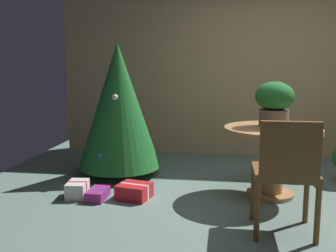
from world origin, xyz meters
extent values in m
plane|color=slate|center=(0.00, 0.00, 0.00)|extent=(6.60, 6.60, 0.00)
cube|color=tan|center=(0.00, 2.20, 1.30)|extent=(6.00, 0.10, 2.60)
cylinder|color=#B27F4C|center=(-0.12, 0.37, 0.02)|extent=(0.47, 0.47, 0.04)
cylinder|color=#B27F4C|center=(-0.12, 0.37, 0.34)|extent=(0.24, 0.24, 0.61)
cylinder|color=#B27F4C|center=(-0.12, 0.37, 0.68)|extent=(0.96, 0.96, 0.05)
cylinder|color=#665B51|center=(-0.11, 0.44, 0.79)|extent=(0.29, 0.29, 0.17)
ellipsoid|color=#1E6628|center=(-0.11, 0.44, 1.01)|extent=(0.38, 0.38, 0.29)
sphere|color=red|center=(-0.02, 0.45, 1.01)|extent=(0.05, 0.05, 0.05)
sphere|color=red|center=(-0.13, 0.60, 1.07)|extent=(0.07, 0.07, 0.07)
cylinder|color=brown|center=(-0.34, -0.29, 0.23)|extent=(0.04, 0.04, 0.46)
cylinder|color=brown|center=(0.10, -0.29, 0.23)|extent=(0.04, 0.04, 0.46)
cylinder|color=brown|center=(-0.34, -0.70, 0.23)|extent=(0.04, 0.04, 0.46)
cylinder|color=brown|center=(0.10, -0.70, 0.23)|extent=(0.04, 0.04, 0.46)
cube|color=brown|center=(-0.12, -0.49, 0.48)|extent=(0.48, 0.46, 0.05)
cube|color=brown|center=(-0.12, -0.69, 0.71)|extent=(0.43, 0.05, 0.41)
cylinder|color=brown|center=(-1.83, 0.86, 0.06)|extent=(0.10, 0.10, 0.11)
cone|color=#1E6628|center=(-1.83, 0.86, 0.84)|extent=(0.98, 0.98, 1.46)
sphere|color=#2D51A8|center=(-1.94, 0.47, 0.33)|extent=(0.05, 0.05, 0.05)
sphere|color=silver|center=(-1.81, 0.66, 0.96)|extent=(0.07, 0.07, 0.07)
sphere|color=red|center=(-1.67, 0.86, 1.00)|extent=(0.05, 0.05, 0.05)
sphere|color=red|center=(-1.66, 0.90, 0.97)|extent=(0.06, 0.06, 0.06)
sphere|color=gold|center=(-1.74, 1.10, 0.71)|extent=(0.05, 0.05, 0.05)
cube|color=silver|center=(-2.04, 0.03, 0.08)|extent=(0.21, 0.29, 0.16)
cube|color=red|center=(-2.04, 0.03, 0.08)|extent=(0.19, 0.05, 0.16)
cube|color=#9E287A|center=(-1.82, 0.01, 0.05)|extent=(0.18, 0.29, 0.10)
cube|color=#1E569E|center=(-1.82, 0.01, 0.05)|extent=(0.17, 0.03, 0.10)
cube|color=red|center=(-1.47, 0.08, 0.07)|extent=(0.36, 0.34, 0.15)
cube|color=silver|center=(-1.47, 0.08, 0.07)|extent=(0.30, 0.10, 0.15)
camera|label=1|loc=(-0.59, -3.54, 1.32)|focal=41.61mm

